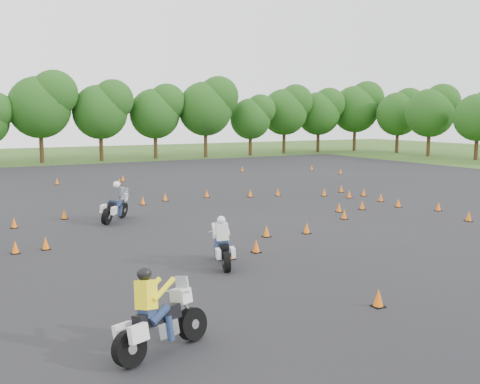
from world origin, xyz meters
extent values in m
plane|color=#2D5119|center=(0.00, 0.00, 0.00)|extent=(140.00, 140.00, 0.00)
plane|color=black|center=(0.00, 6.00, 0.01)|extent=(62.00, 62.00, 0.00)
cone|color=orange|center=(7.74, 7.33, 0.23)|extent=(0.26, 0.26, 0.45)
cone|color=orange|center=(9.27, 4.07, 0.23)|extent=(0.26, 0.26, 0.45)
cone|color=orange|center=(8.58, 5.99, 0.23)|extent=(0.26, 0.26, 0.45)
cone|color=orange|center=(9.68, 0.33, 0.23)|extent=(0.26, 0.26, 0.45)
cone|color=orange|center=(8.68, -2.28, 0.23)|extent=(0.26, 0.26, 0.45)
cone|color=orange|center=(-7.67, 7.41, 0.23)|extent=(0.26, 0.26, 0.45)
cone|color=orange|center=(16.73, 16.63, 0.23)|extent=(0.26, 0.26, 0.45)
cone|color=orange|center=(9.88, 6.17, 0.23)|extent=(0.26, 0.26, 0.45)
cone|color=orange|center=(-10.48, 1.60, 0.23)|extent=(0.26, 0.26, 0.45)
cone|color=orange|center=(3.60, 9.22, 0.23)|extent=(0.26, 0.26, 0.45)
cone|color=orange|center=(-0.82, 20.69, 0.23)|extent=(0.26, 0.26, 0.45)
cone|color=orange|center=(0.53, -0.76, 0.23)|extent=(0.26, 0.26, 0.45)
cone|color=orange|center=(-5.16, 8.41, 0.23)|extent=(0.26, 0.26, 0.45)
cone|color=orange|center=(-2.99, -8.70, 0.23)|extent=(0.26, 0.26, 0.45)
cone|color=orange|center=(-1.67, 18.77, 0.23)|extent=(0.26, 0.26, 0.45)
cone|color=orange|center=(5.31, 8.79, 0.23)|extent=(0.26, 0.26, 0.45)
cone|color=orange|center=(1.20, 10.29, 0.23)|extent=(0.26, 0.26, 0.45)
cone|color=orange|center=(9.70, 8.08, 0.23)|extent=(0.26, 0.26, 0.45)
cone|color=orange|center=(4.98, 2.56, 0.23)|extent=(0.26, 0.26, 0.45)
cone|color=orange|center=(-5.52, 21.08, 0.23)|extent=(0.26, 0.26, 0.45)
cone|color=orange|center=(-10.00, 6.33, 0.23)|extent=(0.26, 0.26, 0.45)
cone|color=orange|center=(-9.43, 1.68, 0.23)|extent=(0.26, 0.26, 0.45)
cone|color=orange|center=(3.96, 0.94, 0.23)|extent=(0.26, 0.26, 0.45)
cone|color=orange|center=(-4.13, -2.77, 0.23)|extent=(0.26, 0.26, 0.45)
cone|color=orange|center=(-2.91, -2.44, 0.23)|extent=(0.26, 0.26, 0.45)
cone|color=orange|center=(8.71, 2.16, 0.23)|extent=(0.26, 0.26, 0.45)
cone|color=orange|center=(-1.47, 10.27, 0.23)|extent=(0.26, 0.26, 0.45)
cone|color=orange|center=(16.49, 20.40, 0.23)|extent=(0.26, 0.26, 0.45)
cone|color=orange|center=(-1.25, -0.47, 0.23)|extent=(0.26, 0.26, 0.45)
cone|color=orange|center=(-3.05, 9.58, 0.23)|extent=(0.26, 0.26, 0.45)
cone|color=orange|center=(10.48, 22.49, 0.23)|extent=(0.26, 0.26, 0.45)
cone|color=orange|center=(6.51, 2.55, 0.23)|extent=(0.26, 0.26, 0.45)
camera|label=1|loc=(-12.46, -18.47, 4.84)|focal=40.00mm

